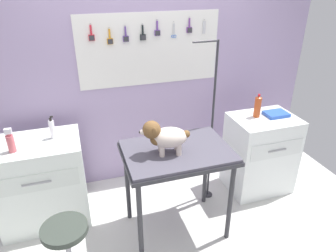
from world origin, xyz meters
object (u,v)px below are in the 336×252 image
(counter_left, at_px, (42,182))
(cabinet_right, at_px, (260,153))
(dog, at_px, (164,136))
(grooming_arm, at_px, (211,132))
(stool, at_px, (66,238))
(soda_bottle, at_px, (258,106))
(grooming_table, at_px, (177,159))
(shampoo_bottle, at_px, (11,142))

(counter_left, height_order, cabinet_right, cabinet_right)
(dog, distance_m, counter_left, 1.34)
(dog, relative_size, cabinet_right, 0.47)
(grooming_arm, xyz_separation_m, dog, (-0.61, -0.37, 0.24))
(stool, distance_m, soda_bottle, 2.19)
(counter_left, relative_size, stool, 1.45)
(grooming_arm, xyz_separation_m, stool, (-1.46, -0.68, -0.31))
(cabinet_right, distance_m, stool, 2.19)
(grooming_arm, height_order, soda_bottle, grooming_arm)
(grooming_table, height_order, cabinet_right, grooming_table)
(grooming_table, xyz_separation_m, dog, (-0.12, -0.02, 0.26))
(grooming_arm, height_order, cabinet_right, grooming_arm)
(grooming_table, height_order, dog, dog)
(grooming_table, bearing_deg, cabinet_right, 17.14)
(cabinet_right, bearing_deg, stool, -162.09)
(dog, bearing_deg, cabinet_right, 16.42)
(stool, bearing_deg, soda_bottle, 19.93)
(grooming_arm, relative_size, dog, 4.12)
(grooming_table, distance_m, cabinet_right, 1.20)
(counter_left, xyz_separation_m, stool, (0.21, -0.86, 0.05))
(dog, relative_size, counter_left, 0.48)
(grooming_arm, bearing_deg, counter_left, 173.98)
(grooming_arm, xyz_separation_m, cabinet_right, (0.62, -0.01, -0.36))
(cabinet_right, xyz_separation_m, soda_bottle, (-0.08, 0.05, 0.56))
(dog, relative_size, shampoo_bottle, 1.89)
(dog, bearing_deg, stool, -160.01)
(cabinet_right, bearing_deg, grooming_table, -162.86)
(grooming_table, relative_size, dog, 2.26)
(cabinet_right, xyz_separation_m, shampoo_bottle, (-2.44, 0.08, 0.52))
(grooming_arm, bearing_deg, dog, -148.53)
(grooming_arm, height_order, shampoo_bottle, grooming_arm)
(grooming_arm, height_order, dog, grooming_arm)
(counter_left, height_order, stool, counter_left)
(cabinet_right, relative_size, stool, 1.47)
(counter_left, xyz_separation_m, cabinet_right, (2.29, -0.19, 0.00))
(grooming_table, xyz_separation_m, grooming_arm, (0.48, 0.35, 0.02))
(grooming_arm, bearing_deg, grooming_table, -144.04)
(soda_bottle, bearing_deg, dog, -160.12)
(grooming_table, xyz_separation_m, shampoo_bottle, (-1.35, 0.41, 0.18))
(cabinet_right, xyz_separation_m, stool, (-2.08, -0.67, 0.05))
(cabinet_right, bearing_deg, dog, -163.58)
(grooming_arm, distance_m, shampoo_bottle, 1.84)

